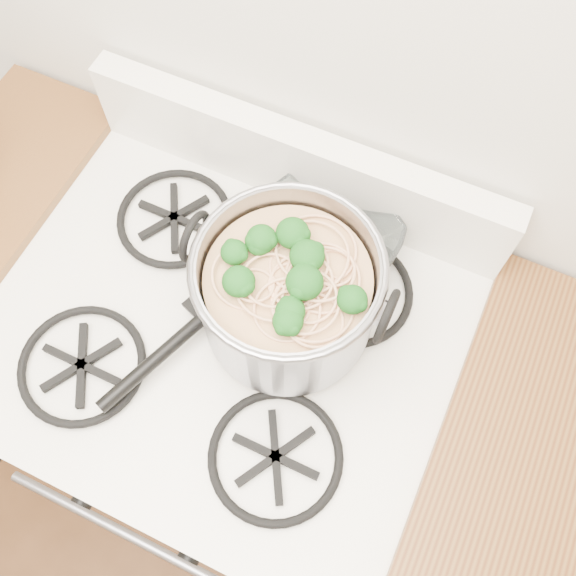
{
  "coord_description": "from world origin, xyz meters",
  "views": [
    {
      "loc": [
        0.26,
        0.96,
        1.88
      ],
      "look_at": [
        0.09,
        1.32,
        1.03
      ],
      "focal_mm": 40.0,
      "sensor_mm": 36.0,
      "label": 1
    }
  ],
  "objects_px": {
    "gas_range": "(240,405)",
    "glass_bowl": "(319,248)",
    "spatula": "(225,299)",
    "stock_pot": "(288,293)"
  },
  "relations": [
    {
      "from": "gas_range",
      "to": "glass_bowl",
      "type": "relative_size",
      "value": 9.39
    },
    {
      "from": "gas_range",
      "to": "spatula",
      "type": "xyz_separation_m",
      "value": [
        -0.01,
        0.04,
        0.5
      ]
    },
    {
      "from": "stock_pot",
      "to": "glass_bowl",
      "type": "height_order",
      "value": "stock_pot"
    },
    {
      "from": "gas_range",
      "to": "spatula",
      "type": "relative_size",
      "value": 2.98
    },
    {
      "from": "stock_pot",
      "to": "gas_range",
      "type": "bearing_deg",
      "value": -146.05
    },
    {
      "from": "spatula",
      "to": "stock_pot",
      "type": "bearing_deg",
      "value": 31.02
    },
    {
      "from": "stock_pot",
      "to": "spatula",
      "type": "bearing_deg",
      "value": -169.16
    },
    {
      "from": "glass_bowl",
      "to": "stock_pot",
      "type": "bearing_deg",
      "value": -88.75
    },
    {
      "from": "gas_range",
      "to": "glass_bowl",
      "type": "bearing_deg",
      "value": 64.83
    },
    {
      "from": "gas_range",
      "to": "spatula",
      "type": "distance_m",
      "value": 0.5
    }
  ]
}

